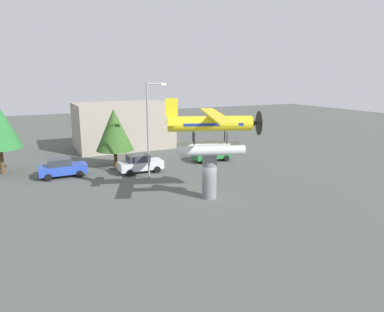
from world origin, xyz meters
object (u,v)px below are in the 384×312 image
at_px(car_mid_silver, 140,164).
at_px(streetlight_primary, 150,125).
at_px(floatplane_monument, 212,130).
at_px(car_far_green, 211,153).
at_px(display_pedestal, 209,175).
at_px(tree_east, 114,130).
at_px(car_near_blue, 62,168).
at_px(storefront_building, 123,125).

relative_size(car_mid_silver, streetlight_primary, 0.49).
distance_m(floatplane_monument, car_far_green, 12.79).
bearing_deg(car_mid_silver, car_far_green, 7.63).
bearing_deg(display_pedestal, tree_east, 107.71).
xyz_separation_m(car_near_blue, car_mid_silver, (6.93, -1.65, 0.00)).
xyz_separation_m(display_pedestal, tree_east, (-4.03, 12.63, 2.03)).
relative_size(streetlight_primary, storefront_building, 0.72).
bearing_deg(storefront_building, display_pedestal, -88.46).
height_order(display_pedestal, car_near_blue, display_pedestal).
height_order(floatplane_monument, storefront_building, floatplane_monument).
height_order(car_near_blue, car_far_green, same).
bearing_deg(tree_east, display_pedestal, -72.29).
distance_m(car_near_blue, storefront_building, 14.27).
xyz_separation_m(display_pedestal, storefront_building, (-0.59, 22.00, 1.11)).
distance_m(display_pedestal, streetlight_primary, 7.95).
bearing_deg(streetlight_primary, car_far_green, 23.19).
relative_size(floatplane_monument, car_far_green, 2.41).
bearing_deg(car_far_green, streetlight_primary, -156.81).
height_order(display_pedestal, storefront_building, storefront_building).
bearing_deg(car_mid_silver, car_near_blue, 166.62).
xyz_separation_m(car_far_green, tree_east, (-10.00, 2.17, 2.93)).
bearing_deg(streetlight_primary, tree_east, 107.78).
relative_size(display_pedestal, car_near_blue, 0.85).
bearing_deg(car_far_green, tree_east, 167.77).
distance_m(streetlight_primary, storefront_building, 15.27).
height_order(car_mid_silver, tree_east, tree_east).
bearing_deg(floatplane_monument, display_pedestal, -180.00).
relative_size(car_mid_silver, tree_east, 0.71).
bearing_deg(floatplane_monument, car_near_blue, 151.65).
distance_m(car_far_green, storefront_building, 13.43).
relative_size(floatplane_monument, streetlight_primary, 1.18).
bearing_deg(floatplane_monument, car_mid_silver, 126.32).
xyz_separation_m(car_near_blue, tree_east, (5.39, 1.65, 2.93)).
distance_m(car_mid_silver, car_far_green, 8.53).
bearing_deg(floatplane_monument, streetlight_primary, 129.22).
bearing_deg(storefront_building, car_near_blue, -128.70).
relative_size(storefront_building, tree_east, 2.00).
distance_m(floatplane_monument, streetlight_primary, 7.39).
relative_size(floatplane_monument, tree_east, 1.71).
xyz_separation_m(display_pedestal, car_near_blue, (-9.42, 10.98, -0.90)).
distance_m(car_near_blue, streetlight_primary, 9.19).
bearing_deg(tree_east, car_mid_silver, -64.91).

